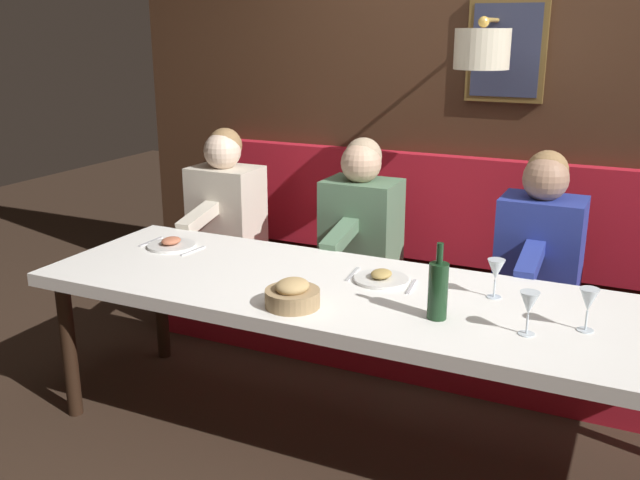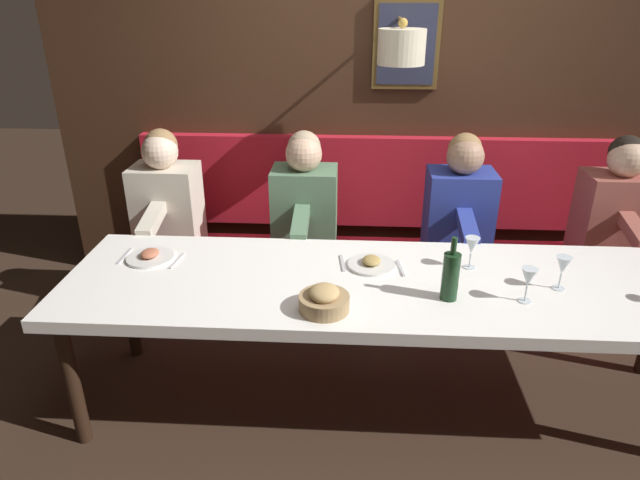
{
  "view_description": "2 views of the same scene",
  "coord_description": "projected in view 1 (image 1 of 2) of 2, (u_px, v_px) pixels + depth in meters",
  "views": [
    {
      "loc": [
        -2.61,
        -0.91,
        1.81
      ],
      "look_at": [
        0.05,
        0.35,
        0.92
      ],
      "focal_mm": 39.77,
      "sensor_mm": 36.0,
      "label": 1
    },
    {
      "loc": [
        -2.33,
        0.21,
        2.01
      ],
      "look_at": [
        0.05,
        0.35,
        0.92
      ],
      "focal_mm": 30.96,
      "sensor_mm": 36.0,
      "label": 2
    }
  ],
  "objects": [
    {
      "name": "place_setting_0",
      "position": [
        171.0,
        244.0,
        3.57
      ],
      "size": [
        0.24,
        0.32,
        0.05
      ],
      "color": "silver",
      "rests_on": "dining_table"
    },
    {
      "name": "back_wall_panel",
      "position": [
        483.0,
        109.0,
        4.02
      ],
      "size": [
        0.59,
        4.56,
        2.9
      ],
      "color": "#422819",
      "rests_on": "ground_plane"
    },
    {
      "name": "dining_table",
      "position": [
        391.0,
        308.0,
        2.95
      ],
      "size": [
        0.9,
        3.16,
        0.74
      ],
      "color": "white",
      "rests_on": "ground_plane"
    },
    {
      "name": "place_setting_1",
      "position": [
        381.0,
        278.0,
        3.09
      ],
      "size": [
        0.24,
        0.33,
        0.05
      ],
      "color": "silver",
      "rests_on": "dining_table"
    },
    {
      "name": "banquette_bench",
      "position": [
        444.0,
        330.0,
        3.85
      ],
      "size": [
        0.52,
        3.36,
        0.45
      ],
      "primitive_type": "cube",
      "color": "red",
      "rests_on": "ground_plane"
    },
    {
      "name": "wine_glass_3",
      "position": [
        589.0,
        301.0,
        2.56
      ],
      "size": [
        0.07,
        0.07,
        0.16
      ],
      "color": "silver",
      "rests_on": "dining_table"
    },
    {
      "name": "wine_bottle",
      "position": [
        438.0,
        290.0,
        2.67
      ],
      "size": [
        0.08,
        0.08,
        0.3
      ],
      "color": "#19381E",
      "rests_on": "dining_table"
    },
    {
      "name": "bread_bowl",
      "position": [
        292.0,
        295.0,
        2.8
      ],
      "size": [
        0.22,
        0.22,
        0.12
      ],
      "color": "#9E7F56",
      "rests_on": "dining_table"
    },
    {
      "name": "wine_glass_1",
      "position": [
        496.0,
        271.0,
        2.88
      ],
      "size": [
        0.07,
        0.07,
        0.16
      ],
      "color": "silver",
      "rests_on": "dining_table"
    },
    {
      "name": "wine_glass_4",
      "position": [
        529.0,
        304.0,
        2.53
      ],
      "size": [
        0.07,
        0.07,
        0.16
      ],
      "color": "silver",
      "rests_on": "dining_table"
    },
    {
      "name": "diner_middle",
      "position": [
        361.0,
        215.0,
        3.88
      ],
      "size": [
        0.6,
        0.4,
        0.79
      ],
      "color": "#567A5B",
      "rests_on": "banquette_bench"
    },
    {
      "name": "ground_plane",
      "position": [
        386.0,
        450.0,
        3.15
      ],
      "size": [
        12.0,
        12.0,
        0.0
      ],
      "primitive_type": "plane",
      "color": "#332319"
    },
    {
      "name": "diner_far",
      "position": [
        225.0,
        199.0,
        4.24
      ],
      "size": [
        0.6,
        0.4,
        0.79
      ],
      "color": "beige",
      "rests_on": "banquette_bench"
    },
    {
      "name": "diner_near",
      "position": [
        541.0,
        237.0,
        3.49
      ],
      "size": [
        0.6,
        0.4,
        0.79
      ],
      "color": "#283893",
      "rests_on": "banquette_bench"
    }
  ]
}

